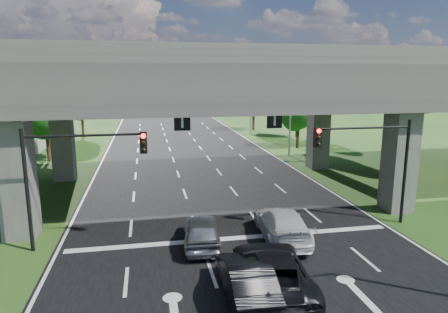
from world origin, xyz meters
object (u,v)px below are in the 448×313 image
object	(u,v)px
signal_right	(372,153)
car_trailing	(272,270)
streetlight_far	(287,100)
car_white	(282,224)
signal_left	(73,165)
streetlight_beyond	(248,94)
car_silver	(201,231)
car_dark	(247,280)

from	to	relation	value
signal_right	car_trailing	size ratio (longest dim) A/B	1.04
streetlight_far	car_white	distance (m)	22.92
signal_right	signal_left	xyz separation A→B (m)	(-15.65, 0.00, 0.00)
signal_right	streetlight_beyond	world-z (taller)	streetlight_beyond
car_silver	signal_right	bearing A→B (deg)	-168.67
car_dark	signal_right	bearing A→B (deg)	-142.32
signal_right	car_silver	world-z (taller)	signal_right
signal_right	car_silver	xyz separation A→B (m)	(-9.66, -0.94, -3.40)
streetlight_far	car_white	world-z (taller)	streetlight_far
streetlight_beyond	car_dark	distance (m)	43.90
streetlight_far	car_dark	xyz separation A→B (m)	(-10.92, -26.22, -5.04)
signal_right	streetlight_beyond	distance (m)	36.17
signal_left	streetlight_far	distance (m)	26.95
signal_left	streetlight_far	world-z (taller)	streetlight_far
car_trailing	car_white	bearing A→B (deg)	-107.28
signal_right	car_dark	distance (m)	11.15
signal_right	streetlight_far	distance (m)	20.25
car_dark	streetlight_beyond	bearing A→B (deg)	-102.31
signal_right	car_silver	distance (m)	10.28
signal_left	car_white	world-z (taller)	signal_left
signal_left	car_white	size ratio (longest dim) A/B	1.10
signal_left	streetlight_beyond	size ratio (longest dim) A/B	0.60
car_silver	car_dark	world-z (taller)	car_dark
car_white	car_dark	bearing A→B (deg)	63.76
signal_left	streetlight_beyond	distance (m)	40.30
signal_left	car_dark	xyz separation A→B (m)	(7.00, -6.17, -3.38)
car_silver	car_white	xyz separation A→B (m)	(4.23, 0.00, 0.04)
signal_right	streetlight_far	xyz separation A→B (m)	(2.27, 20.06, 1.66)
streetlight_far	car_silver	xyz separation A→B (m)	(-11.93, -21.00, -5.06)
car_white	car_trailing	distance (m)	5.15
streetlight_far	signal_left	bearing A→B (deg)	-131.78
signal_right	car_white	bearing A→B (deg)	-170.15
streetlight_far	car_white	bearing A→B (deg)	-110.14
car_trailing	streetlight_beyond	bearing A→B (deg)	-96.91
car_silver	car_trailing	bearing A→B (deg)	120.42
car_dark	car_white	world-z (taller)	car_white
car_silver	car_dark	distance (m)	5.32
streetlight_beyond	car_dark	xyz separation A→B (m)	(-10.92, -42.22, -5.04)
streetlight_far	car_trailing	world-z (taller)	streetlight_far
signal_left	car_white	distance (m)	10.80
car_trailing	streetlight_far	bearing A→B (deg)	-104.52
streetlight_beyond	car_dark	world-z (taller)	streetlight_beyond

